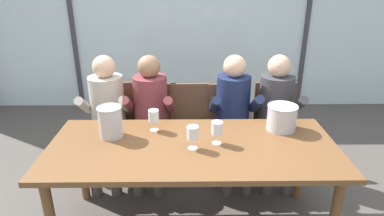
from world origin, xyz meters
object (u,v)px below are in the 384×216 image
object	(u,v)px
person_navy_polo	(234,111)
ice_bucket_primary	(110,121)
chair_right_of_center	(230,122)
person_maroon_top	(150,111)
chair_left_of_center	(155,122)
chair_center	(192,122)
chair_near_window_right	(276,121)
wine_glass_by_left_taster	(193,133)
ice_bucket_secondary	(282,117)
chair_near_curtain	(114,121)
wine_glass_center_pour	(154,116)
dining_table	(193,154)
wine_glass_near_bucket	(217,128)
person_beige_jumper	(107,111)
person_charcoal_jacket	(277,111)

from	to	relation	value
person_navy_polo	ice_bucket_primary	xyz separation A→B (m)	(-1.02, -0.58, 0.16)
chair_right_of_center	person_maroon_top	world-z (taller)	person_maroon_top
chair_left_of_center	chair_right_of_center	size ratio (longest dim) A/B	1.00
chair_center	chair_right_of_center	distance (m)	0.39
chair_near_window_right	wine_glass_by_left_taster	size ratio (longest dim) A/B	5.12
chair_center	ice_bucket_secondary	xyz separation A→B (m)	(0.71, -0.59, 0.31)
chair_left_of_center	chair_center	xyz separation A→B (m)	(0.37, -0.02, 0.00)
chair_near_curtain	chair_left_of_center	xyz separation A→B (m)	(0.41, -0.02, 0.00)
chair_left_of_center	wine_glass_center_pour	distance (m)	0.71
chair_near_curtain	ice_bucket_secondary	bearing A→B (deg)	-27.73
dining_table	wine_glass_near_bucket	distance (m)	0.27
chair_center	wine_glass_center_pour	distance (m)	0.75
chair_near_window_right	wine_glass_center_pour	bearing A→B (deg)	-152.39
person_maroon_top	chair_right_of_center	bearing A→B (deg)	10.69
wine_glass_by_left_taster	chair_right_of_center	bearing A→B (deg)	66.61
ice_bucket_primary	ice_bucket_secondary	size ratio (longest dim) A/B	1.02
person_navy_polo	chair_near_curtain	bearing A→B (deg)	170.29
person_navy_polo	chair_right_of_center	bearing A→B (deg)	92.99
chair_left_of_center	ice_bucket_secondary	xyz separation A→B (m)	(1.08, -0.61, 0.31)
chair_near_window_right	person_maroon_top	bearing A→B (deg)	-174.10
chair_near_curtain	person_navy_polo	xyz separation A→B (m)	(1.18, -0.16, 0.17)
chair_center	person_navy_polo	bearing A→B (deg)	-18.65
chair_left_of_center	chair_right_of_center	bearing A→B (deg)	2.40
dining_table	chair_left_of_center	distance (m)	0.95
chair_left_of_center	person_beige_jumper	distance (m)	0.49
wine_glass_near_bucket	person_charcoal_jacket	bearing A→B (deg)	48.47
person_beige_jumper	person_maroon_top	distance (m)	0.41
chair_left_of_center	wine_glass_near_bucket	xyz separation A→B (m)	(0.54, -0.85, 0.33)
chair_near_curtain	wine_glass_center_pour	xyz separation A→B (m)	(0.48, -0.64, 0.33)
chair_left_of_center	person_maroon_top	size ratio (longest dim) A/B	0.74
chair_left_of_center	chair_right_of_center	xyz separation A→B (m)	(0.75, -0.02, 0.00)
dining_table	ice_bucket_primary	size ratio (longest dim) A/B	8.69
person_navy_polo	chair_left_of_center	bearing A→B (deg)	167.46
person_maroon_top	ice_bucket_secondary	distance (m)	1.21
chair_right_of_center	wine_glass_center_pour	bearing A→B (deg)	-145.36
chair_left_of_center	chair_center	bearing A→B (deg)	1.16
dining_table	wine_glass_center_pour	distance (m)	0.44
person_beige_jumper	dining_table	bearing A→B (deg)	-44.47
chair_center	wine_glass_by_left_taster	bearing A→B (deg)	-91.46
chair_near_window_right	dining_table	bearing A→B (deg)	-134.95
chair_near_curtain	chair_left_of_center	bearing A→B (deg)	-7.31
person_beige_jumper	person_maroon_top	xyz separation A→B (m)	(0.41, -0.00, 0.00)
chair_left_of_center	person_charcoal_jacket	bearing A→B (deg)	-3.00
chair_near_curtain	wine_glass_by_left_taster	xyz separation A→B (m)	(0.78, -0.94, 0.33)
person_beige_jumper	person_charcoal_jacket	xyz separation A→B (m)	(1.60, 0.00, 0.00)
ice_bucket_primary	ice_bucket_secondary	world-z (taller)	ice_bucket_primary
dining_table	chair_near_curtain	bearing A→B (deg)	131.25
chair_near_window_right	wine_glass_center_pour	distance (m)	1.35
chair_center	person_charcoal_jacket	distance (m)	0.83
ice_bucket_secondary	wine_glass_center_pour	world-z (taller)	ice_bucket_secondary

